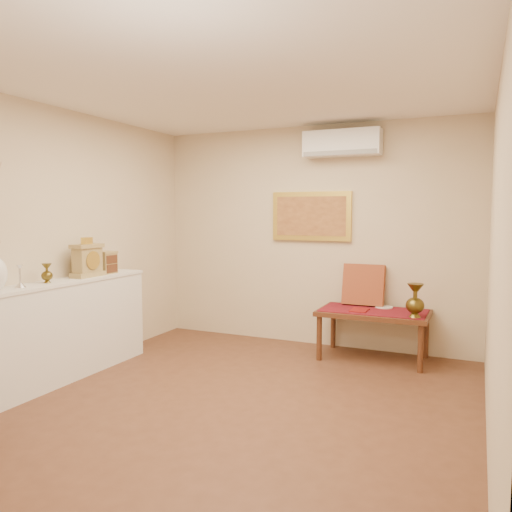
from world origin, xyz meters
The scene contains 18 objects.
floor centered at (0.00, 0.00, 0.00)m, with size 4.50×4.50×0.00m, color brown.
ceiling centered at (0.00, 0.00, 2.70)m, with size 4.50×4.50×0.00m, color white.
wall_back centered at (0.00, 2.25, 1.35)m, with size 4.00×0.02×2.70m, color beige.
wall_left centered at (-2.00, 0.00, 1.35)m, with size 0.02×4.50×2.70m, color beige.
wall_right centered at (2.00, 0.00, 1.35)m, with size 0.02×4.50×2.70m, color beige.
candlestick centered at (-1.82, -0.52, 1.08)m, with size 0.10×0.10×0.20m, color silver, non-canonical shape.
brass_urn_small centered at (-1.83, -0.21, 1.10)m, with size 0.11×0.11×0.24m, color brown, non-canonical shape.
table_cloth centered at (0.85, 1.88, 0.55)m, with size 1.14×0.59×0.01m, color maroon.
brass_urn_tall centered at (1.31, 1.68, 0.77)m, with size 0.19×0.19×0.43m, color brown, non-canonical shape.
plate centered at (0.93, 2.08, 0.56)m, with size 0.20×0.20×0.01m, color white.
menu centered at (0.71, 1.78, 0.56)m, with size 0.18×0.25×0.01m, color maroon.
cushion centered at (0.68, 2.13, 0.80)m, with size 0.48×0.10×0.48m, color maroon.
display_ledge centered at (-1.82, 0.00, 0.49)m, with size 0.37×2.02×0.98m.
mantel_clock centered at (-1.79, 0.30, 1.15)m, with size 0.17×0.36×0.41m.
wooden_chest centered at (-1.80, 0.59, 1.10)m, with size 0.16×0.21×0.24m.
low_table centered at (0.85, 1.88, 0.48)m, with size 1.20×0.70×0.55m.
painting centered at (0.00, 2.22, 1.60)m, with size 1.00×0.06×0.60m.
ac_unit centered at (0.40, 2.12, 2.45)m, with size 0.90×0.25×0.30m.
Camera 1 is at (1.90, -3.67, 1.65)m, focal length 35.00 mm.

